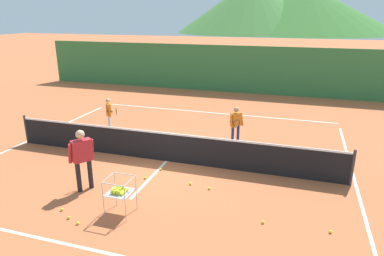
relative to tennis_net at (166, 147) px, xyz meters
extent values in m
plane|color=#BC6038|center=(0.00, 0.00, -0.50)|extent=(120.00, 120.00, 0.00)
cube|color=white|center=(0.00, -4.57, -0.50)|extent=(11.22, 0.08, 0.01)
cube|color=white|center=(0.00, 5.97, -0.50)|extent=(11.22, 0.08, 0.01)
cube|color=white|center=(-5.61, 0.00, -0.50)|extent=(0.08, 10.54, 0.01)
cube|color=white|center=(5.61, 0.00, -0.50)|extent=(0.08, 10.54, 0.01)
cube|color=white|center=(0.00, 0.00, -0.50)|extent=(0.08, 5.07, 0.01)
cylinder|color=#333338|center=(-5.45, 0.00, 0.03)|extent=(0.08, 0.08, 1.05)
cylinder|color=#333338|center=(5.45, 0.00, 0.03)|extent=(0.08, 0.08, 1.05)
cube|color=black|center=(0.00, 0.00, -0.04)|extent=(10.83, 0.02, 0.92)
cube|color=white|center=(0.00, 0.00, 0.45)|extent=(10.83, 0.03, 0.06)
cylinder|color=black|center=(-1.48, -2.55, -0.08)|extent=(0.12, 0.12, 0.84)
cylinder|color=black|center=(-1.29, -2.29, -0.08)|extent=(0.12, 0.12, 0.84)
cube|color=#B2262D|center=(-1.39, -2.42, 0.63)|extent=(0.47, 0.54, 0.59)
sphere|color=#DBAD84|center=(-1.39, -2.42, 1.08)|extent=(0.23, 0.23, 0.23)
cylinder|color=#B2262D|center=(-1.61, -2.61, 0.60)|extent=(0.24, 0.20, 0.57)
cylinder|color=#B2262D|center=(-1.26, -2.16, 0.59)|extent=(0.19, 0.17, 0.58)
torus|color=#262628|center=(-1.47, -2.01, 0.54)|extent=(0.18, 0.25, 0.29)
cylinder|color=black|center=(-1.27, -2.15, 0.54)|extent=(0.20, 0.15, 0.03)
cylinder|color=silver|center=(-3.39, 2.30, -0.17)|extent=(0.10, 0.10, 0.66)
cylinder|color=silver|center=(-3.27, 2.08, -0.17)|extent=(0.10, 0.10, 0.66)
cube|color=orange|center=(-3.33, 2.19, 0.39)|extent=(0.35, 0.43, 0.46)
sphere|color=#DBAD84|center=(-3.33, 2.19, 0.74)|extent=(0.18, 0.18, 0.18)
cylinder|color=orange|center=(-3.39, 2.41, 0.36)|extent=(0.19, 0.15, 0.45)
cylinder|color=orange|center=(-3.19, 2.01, 0.36)|extent=(0.15, 0.13, 0.45)
torus|color=#262628|center=(-2.96, 2.13, 0.36)|extent=(0.16, 0.27, 0.29)
cylinder|color=black|center=(-3.17, 2.02, 0.36)|extent=(0.21, 0.13, 0.03)
cylinder|color=navy|center=(1.87, 2.37, -0.16)|extent=(0.10, 0.10, 0.68)
cylinder|color=navy|center=(1.71, 2.17, -0.16)|extent=(0.10, 0.10, 0.68)
cube|color=orange|center=(1.79, 2.27, 0.41)|extent=(0.40, 0.43, 0.47)
sphere|color=tan|center=(1.79, 2.27, 0.77)|extent=(0.19, 0.19, 0.19)
cylinder|color=orange|center=(1.98, 2.42, 0.38)|extent=(0.19, 0.17, 0.46)
cylinder|color=orange|center=(1.68, 2.07, 0.38)|extent=(0.15, 0.14, 0.47)
torus|color=#262628|center=(1.89, 1.90, 0.37)|extent=(0.20, 0.24, 0.29)
cylinder|color=black|center=(1.70, 2.05, 0.37)|extent=(0.19, 0.16, 0.03)
cylinder|color=#B7B7BC|center=(-0.19, -2.89, -0.05)|extent=(0.02, 0.02, 0.89)
cylinder|color=#B7B7BC|center=(0.37, -2.89, -0.05)|extent=(0.02, 0.02, 0.89)
cylinder|color=#B7B7BC|center=(-0.19, -3.45, -0.05)|extent=(0.02, 0.02, 0.89)
cylinder|color=#B7B7BC|center=(0.37, -3.45, -0.05)|extent=(0.02, 0.02, 0.89)
cube|color=#B7B7BC|center=(0.09, -3.17, 0.05)|extent=(0.56, 0.56, 0.01)
cube|color=#B7B7BC|center=(0.09, -2.89, 0.39)|extent=(0.56, 0.02, 0.02)
cube|color=#B7B7BC|center=(0.09, -3.45, 0.39)|extent=(0.56, 0.02, 0.02)
cube|color=#B7B7BC|center=(-0.19, -3.17, 0.39)|extent=(0.02, 0.56, 0.02)
cube|color=#B7B7BC|center=(0.37, -3.17, 0.39)|extent=(0.02, 0.56, 0.02)
sphere|color=yellow|center=(-0.04, -3.30, 0.09)|extent=(0.07, 0.07, 0.07)
sphere|color=yellow|center=(-0.04, -3.24, 0.08)|extent=(0.07, 0.07, 0.07)
sphere|color=yellow|center=(-0.03, -3.17, 0.08)|extent=(0.07, 0.07, 0.07)
sphere|color=yellow|center=(-0.04, -3.11, 0.09)|extent=(0.07, 0.07, 0.07)
sphere|color=yellow|center=(-0.03, -3.04, 0.09)|extent=(0.07, 0.07, 0.07)
sphere|color=yellow|center=(0.03, -3.30, 0.08)|extent=(0.07, 0.07, 0.07)
sphere|color=yellow|center=(0.03, -3.23, 0.09)|extent=(0.07, 0.07, 0.07)
sphere|color=yellow|center=(0.03, -3.17, 0.08)|extent=(0.07, 0.07, 0.07)
sphere|color=yellow|center=(0.03, -3.11, 0.08)|extent=(0.07, 0.07, 0.07)
sphere|color=yellow|center=(0.02, -3.04, 0.08)|extent=(0.07, 0.07, 0.07)
sphere|color=yellow|center=(0.10, -3.30, 0.09)|extent=(0.07, 0.07, 0.07)
sphere|color=yellow|center=(0.10, -3.24, 0.08)|extent=(0.07, 0.07, 0.07)
sphere|color=yellow|center=(0.10, -3.17, 0.08)|extent=(0.07, 0.07, 0.07)
sphere|color=yellow|center=(0.09, -3.10, 0.08)|extent=(0.07, 0.07, 0.07)
sphere|color=yellow|center=(0.09, -3.04, 0.08)|extent=(0.07, 0.07, 0.07)
sphere|color=yellow|center=(0.16, -3.29, 0.08)|extent=(0.07, 0.07, 0.07)
sphere|color=yellow|center=(0.16, -3.24, 0.09)|extent=(0.07, 0.07, 0.07)
sphere|color=yellow|center=(0.16, -3.17, 0.08)|extent=(0.07, 0.07, 0.07)
sphere|color=yellow|center=(0.16, -3.10, 0.08)|extent=(0.07, 0.07, 0.07)
sphere|color=yellow|center=(0.15, -3.04, 0.08)|extent=(0.07, 0.07, 0.07)
sphere|color=yellow|center=(0.22, -3.30, 0.08)|extent=(0.07, 0.07, 0.07)
sphere|color=yellow|center=(0.22, -3.24, 0.08)|extent=(0.07, 0.07, 0.07)
sphere|color=yellow|center=(0.22, -3.17, 0.09)|extent=(0.07, 0.07, 0.07)
sphere|color=yellow|center=(0.23, -3.10, 0.08)|extent=(0.07, 0.07, 0.07)
sphere|color=yellow|center=(0.22, -3.04, 0.08)|extent=(0.07, 0.07, 0.07)
sphere|color=yellow|center=(-0.03, -3.30, 0.14)|extent=(0.07, 0.07, 0.07)
sphere|color=yellow|center=(-0.04, -3.23, 0.14)|extent=(0.07, 0.07, 0.07)
sphere|color=yellow|center=(-0.04, -3.17, 0.14)|extent=(0.07, 0.07, 0.07)
sphere|color=yellow|center=(-0.04, -3.11, 0.14)|extent=(0.07, 0.07, 0.07)
sphere|color=yellow|center=(-0.03, -3.04, 0.14)|extent=(0.07, 0.07, 0.07)
sphere|color=yellow|center=(0.03, -3.30, 0.14)|extent=(0.07, 0.07, 0.07)
sphere|color=yellow|center=(0.03, -3.24, 0.14)|extent=(0.07, 0.07, 0.07)
sphere|color=yellow|center=(0.03, -3.17, 0.14)|extent=(0.07, 0.07, 0.07)
sphere|color=yellow|center=(0.03, -3.10, 0.14)|extent=(0.07, 0.07, 0.07)
sphere|color=yellow|center=(0.03, -3.04, 0.14)|extent=(0.07, 0.07, 0.07)
sphere|color=yellow|center=(0.10, -3.29, 0.14)|extent=(0.07, 0.07, 0.07)
sphere|color=yellow|center=(0.09, -3.24, 0.14)|extent=(0.07, 0.07, 0.07)
sphere|color=yellow|center=(0.10, -3.17, 0.14)|extent=(0.07, 0.07, 0.07)
sphere|color=yellow|center=(0.09, -3.11, 0.14)|extent=(0.07, 0.07, 0.07)
sphere|color=yellow|center=(0.09, -3.04, 0.14)|extent=(0.07, 0.07, 0.07)
sphere|color=yellow|center=(0.15, -3.30, 0.14)|extent=(0.07, 0.07, 0.07)
sphere|color=yellow|center=(1.23, -1.31, -0.47)|extent=(0.07, 0.07, 0.07)
sphere|color=yellow|center=(3.37, -2.59, -0.47)|extent=(0.07, 0.07, 0.07)
sphere|color=yellow|center=(-0.12, -1.37, -0.47)|extent=(0.07, 0.07, 0.07)
sphere|color=yellow|center=(-1.32, -3.51, -0.47)|extent=(0.07, 0.07, 0.07)
sphere|color=yellow|center=(1.80, -1.42, -0.47)|extent=(0.07, 0.07, 0.07)
sphere|color=yellow|center=(-0.61, -3.89, -0.47)|extent=(0.07, 0.07, 0.07)
sphere|color=yellow|center=(-0.95, -3.76, -0.47)|extent=(0.07, 0.07, 0.07)
sphere|color=yellow|center=(4.80, -2.52, -0.47)|extent=(0.07, 0.07, 0.07)
sphere|color=yellow|center=(0.08, -0.69, -0.47)|extent=(0.07, 0.07, 0.07)
cube|color=#33753D|center=(0.00, 10.77, 0.88)|extent=(24.69, 0.08, 2.75)
cone|color=#427A38|center=(-8.95, 79.06, 5.71)|extent=(36.12, 36.12, 12.42)
cone|color=#38702D|center=(3.35, 81.90, 4.97)|extent=(41.99, 41.99, 10.94)
camera|label=1|loc=(3.88, -9.54, 4.03)|focal=32.46mm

